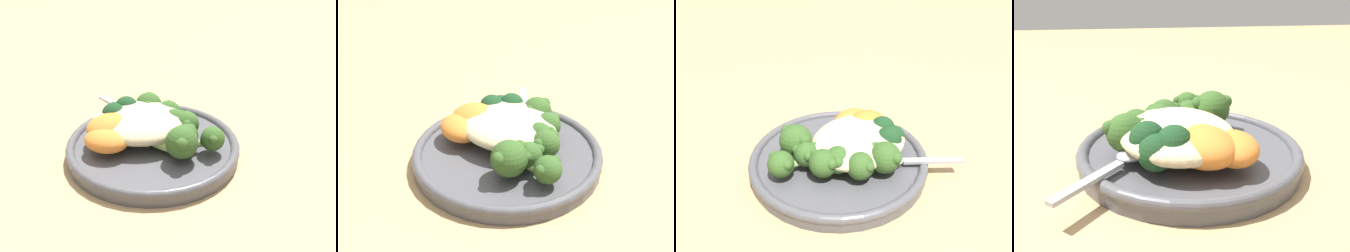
# 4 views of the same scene
# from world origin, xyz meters

# --- Properties ---
(ground_plane) EXTENTS (4.00, 4.00, 0.00)m
(ground_plane) POSITION_xyz_m (0.00, 0.00, 0.00)
(ground_plane) COLOR tan
(plate) EXTENTS (0.23, 0.23, 0.02)m
(plate) POSITION_xyz_m (-0.02, -0.02, 0.01)
(plate) COLOR #4C4C51
(plate) RESTS_ON ground_plane
(quinoa_mound) EXTENTS (0.13, 0.11, 0.04)m
(quinoa_mound) POSITION_xyz_m (-0.04, -0.00, 0.04)
(quinoa_mound) COLOR beige
(quinoa_mound) RESTS_ON plate
(broccoli_stalk_0) EXTENTS (0.08, 0.06, 0.04)m
(broccoli_stalk_0) POSITION_xyz_m (0.02, -0.05, 0.04)
(broccoli_stalk_0) COLOR #9EBC66
(broccoli_stalk_0) RESTS_ON plate
(broccoli_stalk_1) EXTENTS (0.13, 0.04, 0.03)m
(broccoli_stalk_1) POSITION_xyz_m (0.04, -0.03, 0.04)
(broccoli_stalk_1) COLOR #9EBC66
(broccoli_stalk_1) RESTS_ON plate
(broccoli_stalk_2) EXTENTS (0.09, 0.03, 0.03)m
(broccoli_stalk_2) POSITION_xyz_m (0.01, -0.03, 0.04)
(broccoli_stalk_2) COLOR #9EBC66
(broccoli_stalk_2) RESTS_ON plate
(broccoli_stalk_3) EXTENTS (0.09, 0.06, 0.03)m
(broccoli_stalk_3) POSITION_xyz_m (0.01, -0.01, 0.04)
(broccoli_stalk_3) COLOR #9EBC66
(broccoli_stalk_3) RESTS_ON plate
(broccoli_stalk_4) EXTENTS (0.07, 0.07, 0.03)m
(broccoli_stalk_4) POSITION_xyz_m (0.00, 0.00, 0.04)
(broccoli_stalk_4) COLOR #9EBC66
(broccoli_stalk_4) RESTS_ON plate
(broccoli_stalk_5) EXTENTS (0.05, 0.10, 0.03)m
(broccoli_stalk_5) POSITION_xyz_m (-0.01, 0.02, 0.04)
(broccoli_stalk_5) COLOR #9EBC66
(broccoli_stalk_5) RESTS_ON plate
(broccoli_stalk_6) EXTENTS (0.04, 0.12, 0.04)m
(broccoli_stalk_6) POSITION_xyz_m (-0.03, 0.03, 0.04)
(broccoli_stalk_6) COLOR #9EBC66
(broccoli_stalk_6) RESTS_ON plate
(broccoli_stalk_7) EXTENTS (0.05, 0.08, 0.03)m
(broccoli_stalk_7) POSITION_xyz_m (-0.05, 0.02, 0.03)
(broccoli_stalk_7) COLOR #9EBC66
(broccoli_stalk_7) RESTS_ON plate
(sweet_potato_chunk_0) EXTENTS (0.06, 0.06, 0.03)m
(sweet_potato_chunk_0) POSITION_xyz_m (-0.07, -0.01, 0.04)
(sweet_potato_chunk_0) COLOR orange
(sweet_potato_chunk_0) RESTS_ON plate
(sweet_potato_chunk_1) EXTENTS (0.07, 0.06, 0.03)m
(sweet_potato_chunk_1) POSITION_xyz_m (-0.08, -0.04, 0.04)
(sweet_potato_chunk_1) COLOR orange
(sweet_potato_chunk_1) RESTS_ON plate
(sweet_potato_chunk_2) EXTENTS (0.09, 0.08, 0.04)m
(sweet_potato_chunk_2) POSITION_xyz_m (-0.07, -0.02, 0.04)
(sweet_potato_chunk_2) COLOR orange
(sweet_potato_chunk_2) RESTS_ON plate
(kale_tuft) EXTENTS (0.06, 0.06, 0.04)m
(kale_tuft) POSITION_xyz_m (-0.06, 0.02, 0.04)
(kale_tuft) COLOR #193D1E
(kale_tuft) RESTS_ON plate
(spoon) EXTENTS (0.09, 0.09, 0.01)m
(spoon) POSITION_xyz_m (-0.05, 0.05, 0.03)
(spoon) COLOR #A3A3A8
(spoon) RESTS_ON plate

